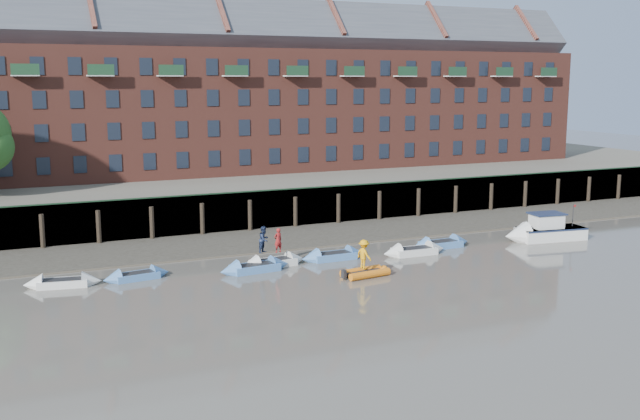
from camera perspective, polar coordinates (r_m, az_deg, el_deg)
ground at (r=43.13m, az=6.62°, el=-6.72°), size 220.00×220.00×0.00m
foreshore at (r=58.84m, az=-2.31°, el=-2.14°), size 110.00×8.00×0.50m
mud_band at (r=55.76m, az=-1.02°, el=-2.81°), size 110.00×1.60×0.10m
river_wall at (r=62.55m, az=-3.80°, el=0.06°), size 110.00×1.23×3.30m
bank_terrace at (r=75.33m, az=-7.38°, el=1.69°), size 110.00×28.00×3.20m
apartment_terrace at (r=75.52m, az=-7.80°, el=10.25°), size 80.60×15.56×20.98m
rowboat_0 at (r=47.76m, az=-19.02°, el=-5.27°), size 4.65×2.04×1.31m
rowboat_1 at (r=48.15m, az=-13.80°, el=-4.90°), size 4.34×1.82×1.22m
rowboat_2 at (r=48.81m, az=-4.98°, el=-4.41°), size 4.96×1.89×1.40m
rowboat_3 at (r=50.10m, az=-3.58°, el=-4.02°), size 4.80×1.90×1.36m
rowboat_4 at (r=51.83m, az=1.03°, el=-3.52°), size 4.79×1.48×1.38m
rowboat_5 at (r=53.66m, az=7.19°, el=-3.13°), size 4.89×1.54×1.41m
rowboat_6 at (r=56.14m, az=9.19°, el=-2.59°), size 4.92×1.59×1.41m
rib_tender at (r=47.63m, az=3.59°, el=-4.76°), size 3.27×1.88×0.55m
motor_launch at (r=60.18m, az=16.31°, el=-1.59°), size 6.81×2.97×2.72m
person_rower_a at (r=49.86m, az=-3.22°, el=-2.32°), size 0.68×0.53×1.65m
person_rower_b at (r=49.80m, az=-4.28°, el=-2.26°), size 1.11×1.08×1.80m
person_rib_crew at (r=47.17m, az=3.37°, el=-3.39°), size 0.96×1.34×1.87m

